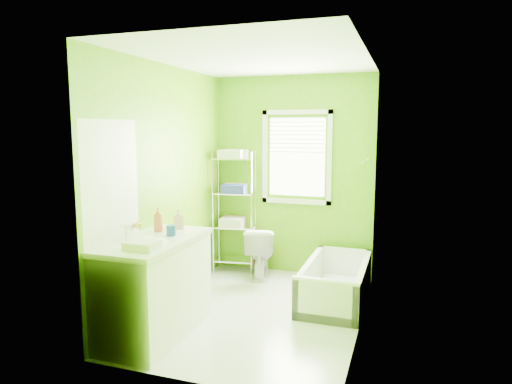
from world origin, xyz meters
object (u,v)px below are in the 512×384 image
(toilet, at_px, (260,252))
(wire_shelf_unit, at_px, (235,197))
(vanity, at_px, (155,284))
(bathtub, at_px, (335,288))

(toilet, relative_size, wire_shelf_unit, 0.40)
(vanity, bearing_deg, bathtub, 43.22)
(wire_shelf_unit, bearing_deg, vanity, -90.00)
(toilet, distance_m, wire_shelf_unit, 0.80)
(vanity, bearing_deg, toilet, 78.14)
(toilet, relative_size, vanity, 0.54)
(toilet, xyz_separation_m, wire_shelf_unit, (-0.40, 0.16, 0.67))
(bathtub, distance_m, toilet, 1.21)
(bathtub, distance_m, vanity, 2.04)
(toilet, xyz_separation_m, vanity, (-0.40, -1.92, 0.15))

